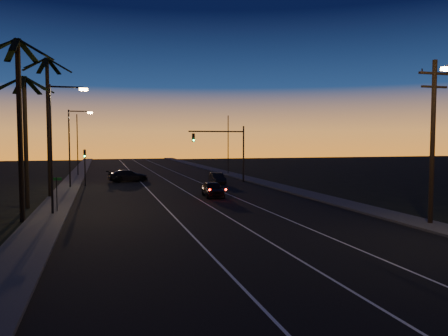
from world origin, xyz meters
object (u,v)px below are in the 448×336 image
object	(u,v)px
signal_mast	(225,144)
lead_car	(213,189)
right_car	(217,178)
utility_pole	(433,138)
cross_car	(128,176)

from	to	relation	value
signal_mast	lead_car	world-z (taller)	signal_mast
signal_mast	right_car	bearing A→B (deg)	-129.63
utility_pole	signal_mast	bearing A→B (deg)	98.47
utility_pole	right_car	size ratio (longest dim) A/B	2.49
signal_mast	lead_car	distance (m)	14.76
lead_car	right_car	xyz separation A→B (m)	(3.45, 11.40, -0.06)
utility_pole	cross_car	size ratio (longest dim) A/B	1.83
right_car	cross_car	world-z (taller)	cross_car
utility_pole	right_car	distance (m)	29.12
lead_car	cross_car	world-z (taller)	cross_car
utility_pole	cross_car	bearing A→B (deg)	115.33
lead_car	right_car	distance (m)	11.91
signal_mast	cross_car	xyz separation A→B (m)	(-11.62, 3.99, -4.03)
signal_mast	cross_car	size ratio (longest dim) A/B	1.30
right_car	cross_car	size ratio (longest dim) A/B	0.74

